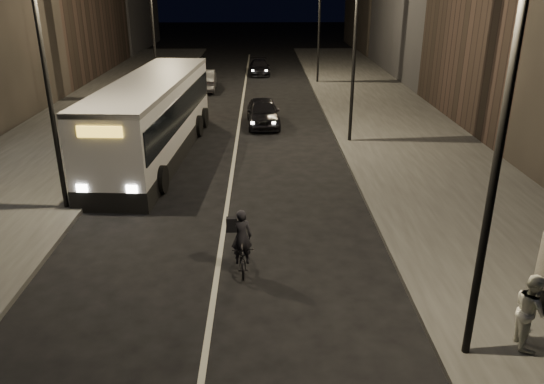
{
  "coord_description": "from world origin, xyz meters",
  "views": [
    {
      "loc": [
        1.27,
        -13.17,
        7.59
      ],
      "look_at": [
        1.57,
        1.89,
        1.5
      ],
      "focal_mm": 35.0,
      "sensor_mm": 36.0,
      "label": 1
    }
  ],
  "objects_px": {
    "streetlight_left_near": "(51,55)",
    "streetlight_right_far": "(316,11)",
    "streetlight_left_far": "(156,16)",
    "pedestrian_woman": "(531,310)",
    "car_far": "(259,67)",
    "car_mid": "(204,80)",
    "car_near": "(263,112)",
    "streetlight_right_mid": "(350,31)",
    "city_bus": "(153,115)",
    "streetlight_right_near": "(490,113)",
    "cyclist_on_bicycle": "(242,250)"
  },
  "relations": [
    {
      "from": "streetlight_right_near",
      "to": "cyclist_on_bicycle",
      "type": "xyz_separation_m",
      "value": [
        -4.64,
        3.76,
        -4.72
      ]
    },
    {
      "from": "streetlight_right_far",
      "to": "pedestrian_woman",
      "type": "distance_m",
      "value": 32.1
    },
    {
      "from": "streetlight_left_far",
      "to": "car_far",
      "type": "distance_m",
      "value": 13.07
    },
    {
      "from": "streetlight_right_near",
      "to": "streetlight_left_near",
      "type": "height_order",
      "value": "same"
    },
    {
      "from": "streetlight_right_near",
      "to": "streetlight_left_near",
      "type": "xyz_separation_m",
      "value": [
        -10.66,
        8.0,
        0.0
      ]
    },
    {
      "from": "streetlight_left_near",
      "to": "car_mid",
      "type": "xyz_separation_m",
      "value": [
        2.45,
        21.59,
        -4.6
      ]
    },
    {
      "from": "streetlight_left_near",
      "to": "car_near",
      "type": "bearing_deg",
      "value": 60.01
    },
    {
      "from": "streetlight_right_near",
      "to": "cyclist_on_bicycle",
      "type": "distance_m",
      "value": 7.61
    },
    {
      "from": "streetlight_left_near",
      "to": "car_far",
      "type": "xyz_separation_m",
      "value": [
        6.44,
        28.32,
        -4.77
      ]
    },
    {
      "from": "cyclist_on_bicycle",
      "to": "car_far",
      "type": "bearing_deg",
      "value": 83.95
    },
    {
      "from": "streetlight_right_far",
      "to": "city_bus",
      "type": "bearing_deg",
      "value": -116.7
    },
    {
      "from": "streetlight_right_far",
      "to": "streetlight_left_far",
      "type": "height_order",
      "value": "same"
    },
    {
      "from": "streetlight_right_far",
      "to": "streetlight_left_near",
      "type": "relative_size",
      "value": 1.0
    },
    {
      "from": "streetlight_right_near",
      "to": "pedestrian_woman",
      "type": "bearing_deg",
      "value": 8.3
    },
    {
      "from": "car_far",
      "to": "cyclist_on_bicycle",
      "type": "bearing_deg",
      "value": -93.37
    },
    {
      "from": "streetlight_right_mid",
      "to": "car_near",
      "type": "distance_m",
      "value": 7.07
    },
    {
      "from": "city_bus",
      "to": "streetlight_right_mid",
      "type": "bearing_deg",
      "value": 15.08
    },
    {
      "from": "car_mid",
      "to": "streetlight_right_mid",
      "type": "bearing_deg",
      "value": 118.47
    },
    {
      "from": "streetlight_right_mid",
      "to": "streetlight_right_far",
      "type": "bearing_deg",
      "value": 90.0
    },
    {
      "from": "streetlight_right_far",
      "to": "car_near",
      "type": "height_order",
      "value": "streetlight_right_far"
    },
    {
      "from": "streetlight_right_near",
      "to": "pedestrian_woman",
      "type": "distance_m",
      "value": 4.66
    },
    {
      "from": "city_bus",
      "to": "car_near",
      "type": "relative_size",
      "value": 3.07
    },
    {
      "from": "streetlight_right_mid",
      "to": "car_mid",
      "type": "bearing_deg",
      "value": 121.16
    },
    {
      "from": "cyclist_on_bicycle",
      "to": "car_near",
      "type": "distance_m",
      "value": 15.81
    },
    {
      "from": "car_far",
      "to": "streetlight_left_far",
      "type": "bearing_deg",
      "value": -124.59
    },
    {
      "from": "streetlight_left_near",
      "to": "cyclist_on_bicycle",
      "type": "bearing_deg",
      "value": -35.11
    },
    {
      "from": "car_near",
      "to": "car_far",
      "type": "relative_size",
      "value": 1.05
    },
    {
      "from": "streetlight_right_far",
      "to": "car_far",
      "type": "xyz_separation_m",
      "value": [
        -4.22,
        4.32,
        -4.77
      ]
    },
    {
      "from": "streetlight_right_near",
      "to": "car_far",
      "type": "relative_size",
      "value": 1.98
    },
    {
      "from": "city_bus",
      "to": "pedestrian_woman",
      "type": "xyz_separation_m",
      "value": [
        10.58,
        -14.0,
        -0.89
      ]
    },
    {
      "from": "streetlight_left_near",
      "to": "streetlight_left_far",
      "type": "height_order",
      "value": "same"
    },
    {
      "from": "city_bus",
      "to": "car_near",
      "type": "distance_m",
      "value": 7.35
    },
    {
      "from": "streetlight_left_far",
      "to": "pedestrian_woman",
      "type": "xyz_separation_m",
      "value": [
        12.31,
        -25.76,
        -4.35
      ]
    },
    {
      "from": "streetlight_right_mid",
      "to": "car_near",
      "type": "xyz_separation_m",
      "value": [
        -3.99,
        3.56,
        -4.63
      ]
    },
    {
      "from": "streetlight_left_far",
      "to": "car_mid",
      "type": "relative_size",
      "value": 1.77
    },
    {
      "from": "streetlight_right_mid",
      "to": "cyclist_on_bicycle",
      "type": "xyz_separation_m",
      "value": [
        -4.64,
        -12.24,
        -4.72
      ]
    },
    {
      "from": "streetlight_left_near",
      "to": "car_far",
      "type": "distance_m",
      "value": 29.44
    },
    {
      "from": "pedestrian_woman",
      "to": "car_mid",
      "type": "relative_size",
      "value": 0.37
    },
    {
      "from": "streetlight_right_far",
      "to": "car_mid",
      "type": "xyz_separation_m",
      "value": [
        -8.22,
        -2.41,
        -4.6
      ]
    },
    {
      "from": "streetlight_right_mid",
      "to": "car_mid",
      "type": "relative_size",
      "value": 1.77
    },
    {
      "from": "streetlight_right_far",
      "to": "streetlight_left_near",
      "type": "height_order",
      "value": "same"
    },
    {
      "from": "streetlight_left_near",
      "to": "streetlight_left_far",
      "type": "bearing_deg",
      "value": 90.0
    },
    {
      "from": "streetlight_left_far",
      "to": "car_far",
      "type": "height_order",
      "value": "streetlight_left_far"
    },
    {
      "from": "car_near",
      "to": "car_far",
      "type": "bearing_deg",
      "value": 87.96
    },
    {
      "from": "streetlight_right_mid",
      "to": "car_far",
      "type": "relative_size",
      "value": 1.98
    },
    {
      "from": "streetlight_right_near",
      "to": "streetlight_right_mid",
      "type": "bearing_deg",
      "value": 90.0
    },
    {
      "from": "streetlight_left_far",
      "to": "city_bus",
      "type": "xyz_separation_m",
      "value": [
        1.73,
        -11.76,
        -3.45
      ]
    },
    {
      "from": "streetlight_right_mid",
      "to": "city_bus",
      "type": "bearing_deg",
      "value": -168.85
    },
    {
      "from": "streetlight_left_near",
      "to": "streetlight_right_far",
      "type": "bearing_deg",
      "value": 66.04
    },
    {
      "from": "streetlight_right_near",
      "to": "car_far",
      "type": "bearing_deg",
      "value": 96.63
    }
  ]
}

